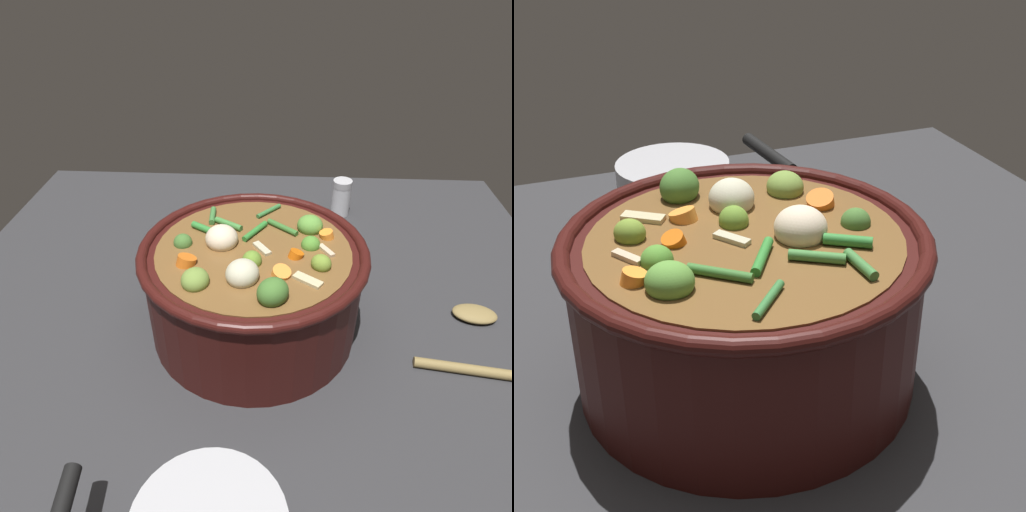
{
  "view_description": "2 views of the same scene",
  "coord_description": "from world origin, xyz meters",
  "views": [
    {
      "loc": [
        -0.54,
        -0.03,
        0.52
      ],
      "look_at": [
        -0.0,
        -0.0,
        0.14
      ],
      "focal_mm": 32.36,
      "sensor_mm": 36.0,
      "label": 1
    },
    {
      "loc": [
        0.54,
        -0.19,
        0.45
      ],
      "look_at": [
        0.01,
        0.02,
        0.13
      ],
      "focal_mm": 52.43,
      "sensor_mm": 36.0,
      "label": 2
    }
  ],
  "objects": [
    {
      "name": "cooking_pot",
      "position": [
        -0.0,
        0.0,
        0.08
      ],
      "size": [
        0.33,
        0.33,
        0.18
      ],
      "color": "#38110F",
      "rests_on": "ground_plane"
    },
    {
      "name": "small_saucepan",
      "position": [
        -0.34,
        0.02,
        0.04
      ],
      "size": [
        0.16,
        0.23,
        0.09
      ],
      "color": "#ADADB2",
      "rests_on": "ground_plane"
    },
    {
      "name": "ground_plane",
      "position": [
        0.0,
        0.0,
        0.0
      ],
      "size": [
        1.1,
        1.1,
        0.0
      ],
      "primitive_type": "plane",
      "color": "#2D2D30"
    }
  ]
}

